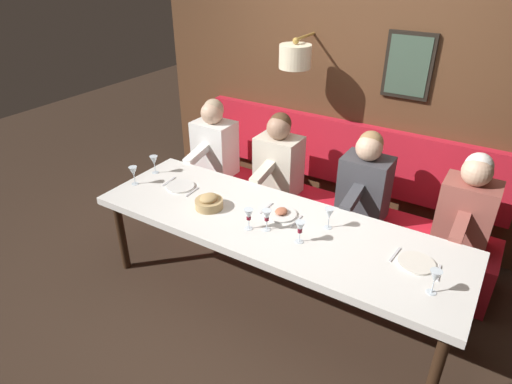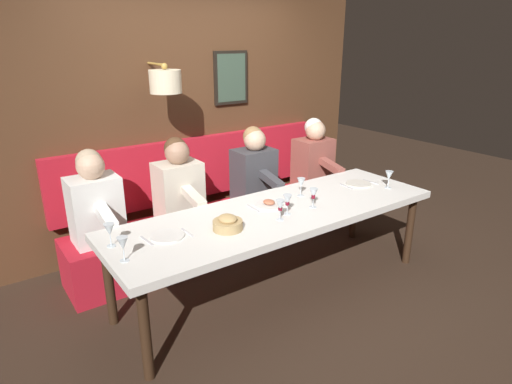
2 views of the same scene
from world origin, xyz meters
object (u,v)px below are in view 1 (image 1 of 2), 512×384
diner_near (365,179)px  wine_glass_3 (249,215)px  wine_glass_1 (329,214)px  wine_glass_6 (154,161)px  wine_glass_0 (267,216)px  wine_glass_2 (300,228)px  dining_table (274,229)px  diner_nearest (468,206)px  bread_bowl (209,202)px  wine_glass_4 (435,277)px  diner_far (214,141)px  diner_middle (278,157)px  wine_glass_5 (133,172)px

diner_near → wine_glass_3: bearing=154.7°
wine_glass_1 → wine_glass_6: bearing=90.3°
wine_glass_0 → wine_glass_2: same height
dining_table → diner_near: size_ratio=3.58×
diner_nearest → bread_bowl: 1.98m
wine_glass_1 → wine_glass_6: 1.69m
dining_table → wine_glass_4: size_ratio=17.27×
wine_glass_4 → wine_glass_3: bearing=90.3°
wine_glass_1 → wine_glass_2: 0.28m
wine_glass_1 → wine_glass_2: same height
diner_nearest → diner_far: (0.00, 2.40, 0.00)m
diner_middle → diner_far: same height
wine_glass_1 → diner_far: bearing=65.1°
diner_near → wine_glass_4: diner_near is taller
wine_glass_3 → bread_bowl: bearing=79.1°
diner_near → wine_glass_6: 1.86m
dining_table → wine_glass_2: wine_glass_2 is taller
wine_glass_1 → wine_glass_3: (-0.32, 0.48, -0.00)m
diner_middle → wine_glass_4: bearing=-122.6°
wine_glass_5 → wine_glass_6: (0.25, 0.00, 0.00)m
dining_table → wine_glass_5: 1.34m
wine_glass_1 → wine_glass_4: same height
wine_glass_5 → bread_bowl: (0.03, -0.78, -0.07)m
wine_glass_2 → bread_bowl: size_ratio=0.75×
diner_nearest → wine_glass_4: 1.04m
wine_glass_0 → diner_far: bearing=50.7°
dining_table → wine_glass_5: (-0.11, 1.32, 0.18)m
diner_far → wine_glass_6: (-0.74, 0.11, 0.04)m
wine_glass_4 → bread_bowl: bearing=87.5°
wine_glass_4 → wine_glass_0: bearing=87.5°
diner_middle → wine_glass_5: bearing=139.2°
dining_table → diner_middle: size_ratio=3.58×
wine_glass_3 → wine_glass_6: bearing=75.7°
diner_near → diner_middle: size_ratio=1.00×
diner_nearest → wine_glass_1: diner_nearest is taller
diner_middle → wine_glass_4: size_ratio=4.82×
diner_far → wine_glass_2: 1.79m
dining_table → wine_glass_0: bearing=-179.1°
diner_nearest → wine_glass_2: 1.36m
wine_glass_0 → wine_glass_6: same height
wine_glass_6 → bread_bowl: size_ratio=0.75×
diner_far → diner_nearest: bearing=-90.0°
wine_glass_5 → wine_glass_3: bearing=-92.6°
dining_table → diner_nearest: diner_nearest is taller
diner_nearest → diner_far: 2.40m
wine_glass_5 → bread_bowl: 0.78m
wine_glass_0 → wine_glass_4: bearing=-92.5°
wine_glass_1 → dining_table: bearing=112.2°
wine_glass_4 → diner_nearest: bearing=-1.0°
wine_glass_3 → wine_glass_5: size_ratio=1.00×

